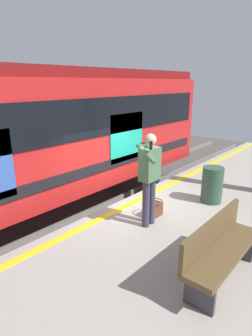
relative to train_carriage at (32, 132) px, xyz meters
name	(u,v)px	position (x,y,z in m)	size (l,w,h in m)	color
ground_plane	(126,231)	(-1.06, 2.13, -2.41)	(25.82, 25.82, 0.00)	#4C4742
platform	(216,250)	(-1.06, 4.44, -1.96)	(17.21, 4.61, 0.90)	#9E998E
safety_line	(136,201)	(-1.06, 2.43, -1.50)	(16.87, 0.16, 0.01)	yellow
track_rail_near	(88,212)	(-1.06, 0.71, -2.33)	(22.37, 0.08, 0.16)	slate
track_rail_far	(57,199)	(-1.06, -0.72, -2.33)	(22.37, 0.08, 0.16)	slate
train_carriage	(32,132)	(0.00, 0.00, 0.00)	(11.01, 2.86, 3.74)	red
passenger	(149,173)	(-0.36, 3.30, -0.44)	(0.57, 0.55, 1.80)	#383347
handbag	(154,209)	(-0.72, 3.19, -1.35)	(0.38, 0.34, 0.35)	#59331E
bench	(220,247)	(0.27, 4.98, -1.01)	(1.74, 0.44, 0.90)	brown
trash_bin	(212,185)	(-2.19, 3.77, -1.09)	(0.47, 0.47, 0.84)	#2D4C38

